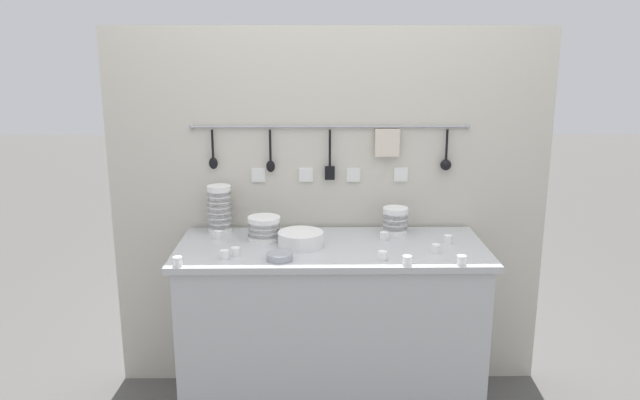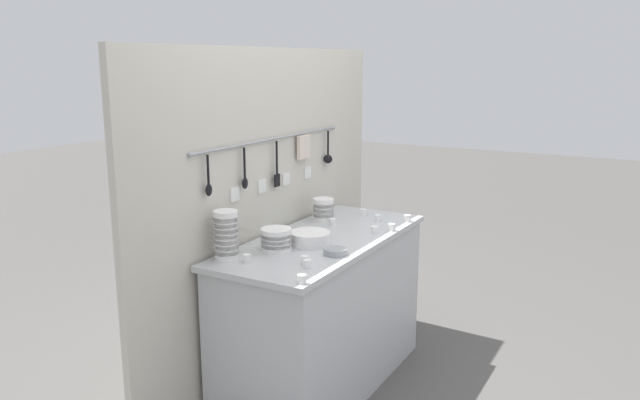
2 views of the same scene
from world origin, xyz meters
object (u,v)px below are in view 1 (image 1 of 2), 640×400
at_px(bowl_stack_back_corner, 264,228).
at_px(cup_back_left, 448,239).
at_px(plate_stack, 301,239).
at_px(cup_back_right, 178,261).
at_px(cup_front_left, 436,248).
at_px(steel_mixing_bowl, 280,256).
at_px(cup_front_right, 236,252).
at_px(bowl_stack_tall_left, 395,221).
at_px(cup_mid_row, 407,260).
at_px(bowl_stack_wide_centre, 220,209).
at_px(cup_beside_plates, 462,260).
at_px(cup_centre, 384,236).
at_px(cup_by_caddy, 218,235).
at_px(cup_edge_near, 383,256).
at_px(cup_edge_far, 225,255).

xyz_separation_m(bowl_stack_back_corner, cup_back_left, (0.88, -0.06, -0.04)).
distance_m(plate_stack, cup_back_right, 0.59).
bearing_deg(cup_front_left, steel_mixing_bowl, -172.75).
xyz_separation_m(cup_back_left, cup_front_right, (-0.99, -0.17, 0.00)).
bearing_deg(bowl_stack_tall_left, bowl_stack_back_corner, -172.10).
bearing_deg(cup_mid_row, bowl_stack_wide_centre, 150.54).
distance_m(bowl_stack_tall_left, cup_back_right, 1.09).
bearing_deg(cup_back_left, cup_beside_plates, -90.84).
xyz_separation_m(plate_stack, cup_centre, (0.40, 0.08, -0.01)).
distance_m(cup_back_right, cup_by_caddy, 0.40).
distance_m(cup_front_left, cup_by_caddy, 1.05).
xyz_separation_m(steel_mixing_bowl, cup_front_right, (-0.20, 0.06, 0.00)).
bearing_deg(steel_mixing_bowl, cup_front_left, 7.25).
relative_size(bowl_stack_back_corner, cup_edge_near, 3.95).
bearing_deg(plate_stack, cup_by_caddy, 164.13).
xyz_separation_m(cup_beside_plates, cup_back_left, (0.00, 0.29, 0.00)).
bearing_deg(cup_beside_plates, cup_edge_near, 169.46).
distance_m(steel_mixing_bowl, cup_front_right, 0.21).
bearing_deg(bowl_stack_tall_left, cup_front_left, -62.89).
height_order(bowl_stack_back_corner, cup_edge_far, bowl_stack_back_corner).
relative_size(steel_mixing_bowl, cup_edge_near, 2.99).
distance_m(cup_beside_plates, cup_back_left, 0.29).
bearing_deg(cup_front_left, cup_beside_plates, -62.83).
height_order(cup_front_left, cup_edge_near, same).
distance_m(bowl_stack_wide_centre, cup_front_right, 0.40).
xyz_separation_m(cup_front_left, cup_front_right, (-0.91, -0.03, 0.00)).
xyz_separation_m(bowl_stack_back_corner, cup_mid_row, (0.64, -0.36, -0.04)).
xyz_separation_m(cup_beside_plates, cup_front_left, (-0.08, 0.16, 0.00)).
bearing_deg(bowl_stack_back_corner, bowl_stack_wide_centre, 149.81).
distance_m(bowl_stack_wide_centre, cup_beside_plates, 1.22).
distance_m(bowl_stack_back_corner, steel_mixing_bowl, 0.31).
distance_m(bowl_stack_back_corner, cup_edge_near, 0.62).
height_order(cup_back_left, cup_edge_far, same).
bearing_deg(bowl_stack_tall_left, cup_centre, -123.73).
bearing_deg(plate_stack, cup_edge_far, -151.66).
bearing_deg(cup_front_right, bowl_stack_back_corner, 64.65).
relative_size(cup_back_right, cup_edge_far, 1.00).
height_order(cup_front_left, cup_mid_row, same).
bearing_deg(cup_back_right, bowl_stack_wide_centre, 77.17).
relative_size(bowl_stack_back_corner, cup_centre, 3.95).
distance_m(bowl_stack_back_corner, cup_centre, 0.58).
height_order(cup_by_caddy, cup_front_right, same).
height_order(cup_back_left, cup_centre, same).
xyz_separation_m(plate_stack, cup_mid_row, (0.46, -0.26, -0.01)).
distance_m(bowl_stack_wide_centre, cup_front_left, 1.08).
relative_size(bowl_stack_tall_left, cup_centre, 3.44).
distance_m(cup_back_right, cup_edge_far, 0.21).
distance_m(bowl_stack_wide_centre, steel_mixing_bowl, 0.54).
distance_m(plate_stack, cup_beside_plates, 0.75).
height_order(cup_back_left, cup_mid_row, same).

